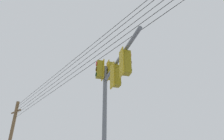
% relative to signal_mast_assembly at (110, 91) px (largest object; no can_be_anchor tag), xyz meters
% --- Properties ---
extents(signal_mast_assembly, '(2.15, 4.25, 6.80)m').
position_rel_signal_mast_assembly_xyz_m(signal_mast_assembly, '(0.00, 0.00, 0.00)').
color(signal_mast_assembly, slate).
rests_on(signal_mast_assembly, ground).
extents(overhead_wire_span, '(0.09, 34.00, 2.15)m').
position_rel_signal_mast_assembly_xyz_m(overhead_wire_span, '(0.33, -0.75, 3.03)').
color(overhead_wire_span, black).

